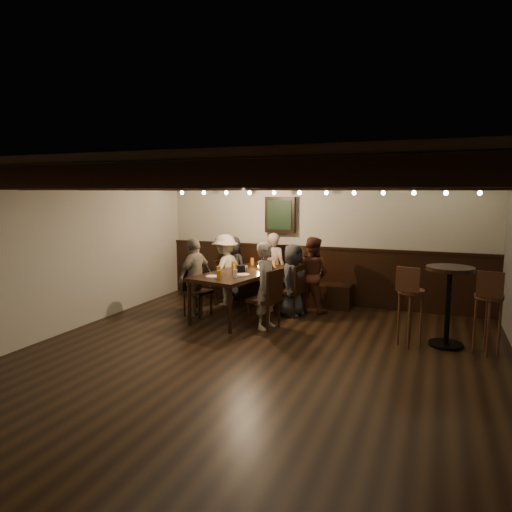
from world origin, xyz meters
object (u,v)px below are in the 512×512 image
at_px(person_right_far, 267,286).
at_px(person_bench_left, 232,268).
at_px(chair_right_far, 265,310).
at_px(bar_stool_left, 410,317).
at_px(person_left_near, 225,270).
at_px(bar_stool_right, 487,323).
at_px(person_right_near, 293,280).
at_px(person_bench_centre, 274,268).
at_px(chair_left_far, 197,300).
at_px(high_top_table, 449,294).
at_px(person_bench_right, 312,274).
at_px(dining_table, 244,275).
at_px(chair_left_near, 227,291).
at_px(person_left_far, 195,277).
at_px(chair_right_near, 291,300).

bearing_deg(person_right_far, person_bench_left, 50.71).
height_order(chair_right_far, bar_stool_left, bar_stool_left).
xyz_separation_m(person_left_near, bar_stool_right, (4.52, -1.17, -0.26)).
relative_size(person_right_near, bar_stool_left, 1.10).
relative_size(person_right_far, bar_stool_right, 1.19).
relative_size(chair_right_far, person_bench_centre, 0.69).
height_order(chair_left_far, high_top_table, high_top_table).
distance_m(person_bench_centre, person_bench_right, 0.91).
distance_m(dining_table, chair_right_far, 0.95).
relative_size(chair_left_near, chair_right_far, 0.90).
bearing_deg(person_left_far, person_left_near, -180.00).
bearing_deg(chair_left_far, high_top_table, 99.14).
distance_m(person_bench_right, bar_stool_right, 3.11).
xyz_separation_m(chair_right_near, person_bench_centre, (-0.59, 0.72, 0.42)).
height_order(chair_left_near, person_bench_left, person_bench_left).
height_order(chair_left_far, bar_stool_left, bar_stool_left).
bearing_deg(chair_left_far, bar_stool_right, 97.40).
distance_m(chair_left_far, high_top_table, 4.19).
bearing_deg(person_left_near, dining_table, 59.04).
relative_size(chair_right_far, person_right_far, 0.69).
distance_m(chair_right_far, person_bench_left, 2.14).
relative_size(high_top_table, bar_stool_left, 0.99).
xyz_separation_m(person_bench_centre, person_right_near, (0.62, -0.73, -0.06)).
bearing_deg(person_right_near, bar_stool_left, -103.80).
distance_m(chair_left_near, person_left_near, 0.43).
bearing_deg(chair_right_near, high_top_table, -95.13).
height_order(person_right_near, bar_stool_left, person_right_near).
height_order(person_bench_right, bar_stool_right, person_bench_right).
bearing_deg(bar_stool_right, chair_left_far, -177.96).
xyz_separation_m(person_left_far, bar_stool_left, (3.69, -0.34, -0.26)).
bearing_deg(person_left_far, person_bench_left, -173.66).
relative_size(chair_left_far, bar_stool_right, 0.77).
relative_size(chair_right_near, high_top_table, 0.80).
distance_m(person_bench_left, person_left_far, 1.36).
bearing_deg(bar_stool_left, bar_stool_right, 17.11).
xyz_separation_m(chair_right_far, bar_stool_left, (2.24, -0.06, 0.14)).
bearing_deg(person_left_far, chair_left_far, 90.00).
xyz_separation_m(person_bench_right, high_top_table, (2.31, -1.14, 0.06)).
height_order(chair_left_far, person_bench_centre, person_bench_centre).
xyz_separation_m(chair_left_far, person_bench_centre, (0.99, 1.34, 0.43)).
bearing_deg(person_left_far, dining_table, 120.96).
bearing_deg(person_bench_centre, person_bench_right, 170.54).
xyz_separation_m(dining_table, chair_left_near, (-0.62, 0.58, -0.47)).
relative_size(chair_left_far, person_right_near, 0.70).
bearing_deg(person_bench_right, person_left_near, 15.26).
xyz_separation_m(person_bench_left, person_right_far, (1.37, -1.64, 0.05)).
height_order(chair_right_far, bar_stool_right, bar_stool_right).
height_order(person_bench_left, high_top_table, person_bench_left).
bearing_deg(person_bench_right, bar_stool_right, 166.01).
bearing_deg(chair_right_near, person_bench_left, 74.47).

